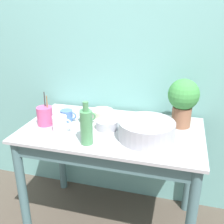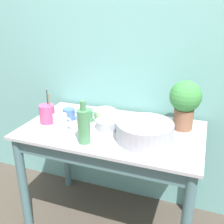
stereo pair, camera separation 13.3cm
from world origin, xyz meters
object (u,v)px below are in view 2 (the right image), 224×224
at_px(mug_white, 61,122).
at_px(utensil_cup, 47,114).
at_px(mug_green, 87,115).
at_px(bowl_small_steel, 107,124).
at_px(bottle_tall, 84,126).
at_px(mug_blue, 69,114).
at_px(potted_plant, 185,101).
at_px(bowl_wash_large, 145,131).
at_px(bowl_small_cream, 105,113).

relative_size(mug_white, utensil_cup, 0.58).
distance_m(mug_green, bowl_small_steel, 0.18).
height_order(mug_green, utensil_cup, utensil_cup).
xyz_separation_m(bottle_tall, bowl_small_steel, (0.06, 0.23, -0.08)).
distance_m(mug_blue, mug_white, 0.17).
relative_size(mug_white, bowl_small_steel, 0.90).
bearing_deg(potted_plant, mug_white, -159.19).
relative_size(bowl_wash_large, utensil_cup, 1.51).
bearing_deg(bowl_wash_large, mug_white, -176.03).
bearing_deg(bowl_small_cream, utensil_cup, -144.20).
bearing_deg(bottle_tall, bowl_small_cream, 94.72).
relative_size(mug_green, utensil_cup, 0.50).
bearing_deg(bowl_small_cream, mug_green, -121.68).
height_order(potted_plant, mug_blue, potted_plant).
xyz_separation_m(potted_plant, utensil_cup, (-0.90, -0.22, -0.13)).
height_order(bottle_tall, mug_white, bottle_tall).
xyz_separation_m(potted_plant, mug_blue, (-0.78, -0.12, -0.15)).
relative_size(bottle_tall, mug_green, 2.29).
height_order(potted_plant, bowl_wash_large, potted_plant).
bearing_deg(bottle_tall, mug_blue, 132.51).
height_order(bowl_wash_large, mug_blue, bowl_wash_large).
xyz_separation_m(bowl_wash_large, mug_blue, (-0.59, 0.12, -0.02)).
distance_m(mug_white, bowl_small_steel, 0.31).
bearing_deg(bowl_small_cream, bottle_tall, -85.28).
relative_size(potted_plant, bowl_small_cream, 2.06).
distance_m(bottle_tall, bowl_small_cream, 0.43).
relative_size(potted_plant, bowl_wash_large, 0.95).
bearing_deg(potted_plant, bowl_wash_large, -128.62).
distance_m(potted_plant, utensil_cup, 0.94).
relative_size(bottle_tall, mug_white, 2.00).
bearing_deg(potted_plant, utensil_cup, -166.04).
height_order(mug_white, utensil_cup, utensil_cup).
bearing_deg(mug_green, mug_white, -122.42).
bearing_deg(bowl_wash_large, mug_green, 162.94).
distance_m(potted_plant, mug_green, 0.67).
distance_m(mug_blue, bowl_small_steel, 0.31).
distance_m(bottle_tall, bowl_small_steel, 0.25).
distance_m(mug_blue, mug_green, 0.14).
distance_m(bottle_tall, mug_blue, 0.38).
distance_m(mug_white, bowl_small_cream, 0.36).
bearing_deg(bowl_small_steel, mug_green, 160.43).
relative_size(potted_plant, utensil_cup, 1.44).
bearing_deg(mug_green, bowl_wash_large, -17.06).
distance_m(bowl_wash_large, mug_green, 0.47).
xyz_separation_m(mug_white, utensil_cup, (-0.14, 0.06, 0.01)).
bearing_deg(mug_white, potted_plant, 20.81).
xyz_separation_m(mug_blue, utensil_cup, (-0.12, -0.10, 0.02)).
bearing_deg(bowl_small_steel, mug_white, -157.89).
distance_m(mug_white, utensil_cup, 0.16).
xyz_separation_m(bowl_wash_large, mug_white, (-0.56, -0.04, -0.01)).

